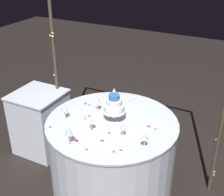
{
  "coord_description": "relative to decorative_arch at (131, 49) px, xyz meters",
  "views": [
    {
      "loc": [
        1.12,
        -2.18,
        2.32
      ],
      "look_at": [
        0.0,
        0.0,
        1.04
      ],
      "focal_mm": 48.73,
      "sensor_mm": 36.0,
      "label": 1
    }
  ],
  "objects": [
    {
      "name": "rose_petal_16",
      "position": [
        0.34,
        -0.32,
        -0.6
      ],
      "size": [
        0.04,
        0.04,
        0.0
      ],
      "primitive_type": "ellipsoid",
      "rotation": [
        0.0,
        0.0,
        5.76
      ],
      "color": "#C61951",
      "rests_on": "main_table"
    },
    {
      "name": "main_table",
      "position": [
        -0.0,
        -0.4,
        -1.0
      ],
      "size": [
        1.27,
        1.27,
        0.79
      ],
      "color": "silver",
      "rests_on": "ground"
    },
    {
      "name": "wine_glass_0",
      "position": [
        -0.15,
        -0.89,
        -0.47
      ],
      "size": [
        0.07,
        0.07,
        0.17
      ],
      "color": "silver",
      "rests_on": "main_table"
    },
    {
      "name": "rose_petal_0",
      "position": [
        -0.06,
        -0.25,
        -0.6
      ],
      "size": [
        0.03,
        0.04,
        0.0
      ],
      "primitive_type": "ellipsoid",
      "rotation": [
        0.0,
        0.0,
        4.66
      ],
      "color": "#C61951",
      "rests_on": "main_table"
    },
    {
      "name": "rose_petal_15",
      "position": [
        0.13,
        -0.43,
        -0.6
      ],
      "size": [
        0.03,
        0.04,
        0.0
      ],
      "primitive_type": "ellipsoid",
      "rotation": [
        0.0,
        0.0,
        4.39
      ],
      "color": "#C61951",
      "rests_on": "main_table"
    },
    {
      "name": "rose_petal_1",
      "position": [
        -0.25,
        -0.48,
        -0.6
      ],
      "size": [
        0.03,
        0.03,
        0.0
      ],
      "primitive_type": "ellipsoid",
      "rotation": [
        0.0,
        0.0,
        2.74
      ],
      "color": "#C61951",
      "rests_on": "main_table"
    },
    {
      "name": "wine_glass_5",
      "position": [
        0.43,
        -0.66,
        -0.48
      ],
      "size": [
        0.06,
        0.06,
        0.16
      ],
      "color": "silver",
      "rests_on": "main_table"
    },
    {
      "name": "rose_petal_3",
      "position": [
        0.07,
        -0.58,
        -0.6
      ],
      "size": [
        0.03,
        0.04,
        0.0
      ],
      "primitive_type": "ellipsoid",
      "rotation": [
        0.0,
        0.0,
        5.05
      ],
      "color": "#C61951",
      "rests_on": "main_table"
    },
    {
      "name": "rose_petal_6",
      "position": [
        -0.36,
        -0.22,
        -0.6
      ],
      "size": [
        0.03,
        0.03,
        0.0
      ],
      "primitive_type": "ellipsoid",
      "rotation": [
        0.0,
        0.0,
        1.96
      ],
      "color": "#C61951",
      "rests_on": "main_table"
    },
    {
      "name": "rose_petal_7",
      "position": [
        0.23,
        -0.81,
        -0.6
      ],
      "size": [
        0.02,
        0.03,
        0.0
      ],
      "primitive_type": "ellipsoid",
      "rotation": [
        0.0,
        0.0,
        4.74
      ],
      "color": "#C61951",
      "rests_on": "main_table"
    },
    {
      "name": "wine_glass_3",
      "position": [
        -0.22,
        -0.3,
        -0.47
      ],
      "size": [
        0.06,
        0.06,
        0.17
      ],
      "color": "silver",
      "rests_on": "main_table"
    },
    {
      "name": "cake_knife",
      "position": [
        -0.05,
        -0.04,
        -0.6
      ],
      "size": [
        0.15,
        0.28,
        0.01
      ],
      "color": "silver",
      "rests_on": "main_table"
    },
    {
      "name": "wine_glass_6",
      "position": [
        -0.17,
        -0.03,
        -0.49
      ],
      "size": [
        0.06,
        0.06,
        0.16
      ],
      "color": "silver",
      "rests_on": "main_table"
    },
    {
      "name": "rose_petal_10",
      "position": [
        0.13,
        -0.45,
        -0.6
      ],
      "size": [
        0.05,
        0.04,
        0.0
      ],
      "primitive_type": "ellipsoid",
      "rotation": [
        0.0,
        0.0,
        2.44
      ],
      "color": "#C61951",
      "rests_on": "main_table"
    },
    {
      "name": "tiered_cake",
      "position": [
        0.01,
        -0.37,
        -0.44
      ],
      "size": [
        0.22,
        0.22,
        0.28
      ],
      "color": "silver",
      "rests_on": "main_table"
    },
    {
      "name": "rose_petal_17",
      "position": [
        0.27,
        -0.76,
        -0.6
      ],
      "size": [
        0.03,
        0.02,
        0.0
      ],
      "primitive_type": "ellipsoid",
      "rotation": [
        0.0,
        0.0,
        0.12
      ],
      "color": "#C61951",
      "rests_on": "main_table"
    },
    {
      "name": "wine_glass_4",
      "position": [
        -0.09,
        -0.64,
        -0.48
      ],
      "size": [
        0.07,
        0.07,
        0.17
      ],
      "color": "silver",
      "rests_on": "main_table"
    },
    {
      "name": "rose_petal_5",
      "position": [
        0.07,
        -0.72,
        -0.6
      ],
      "size": [
        0.04,
        0.03,
        0.0
      ],
      "primitive_type": "ellipsoid",
      "rotation": [
        0.0,
        0.0,
        3.08
      ],
      "color": "#C61951",
      "rests_on": "main_table"
    },
    {
      "name": "wine_glass_2",
      "position": [
        -0.42,
        -0.57,
        -0.49
      ],
      "size": [
        0.06,
        0.06,
        0.16
      ],
      "color": "silver",
      "rests_on": "main_table"
    },
    {
      "name": "rose_petal_11",
      "position": [
        -0.46,
        -0.75,
        -0.6
      ],
      "size": [
        0.04,
        0.04,
        0.0
      ],
      "primitive_type": "ellipsoid",
      "rotation": [
        0.0,
        0.0,
        5.4
      ],
      "color": "#C61951",
      "rests_on": "main_table"
    },
    {
      "name": "rose_petal_14",
      "position": [
        -0.13,
        -0.82,
        -0.6
      ],
      "size": [
        0.05,
        0.05,
        0.0
      ],
      "primitive_type": "ellipsoid",
      "rotation": [
        0.0,
        0.0,
        5.46
      ],
      "color": "#C61951",
      "rests_on": "main_table"
    },
    {
      "name": "rose_petal_9",
      "position": [
        -0.41,
        -0.21,
        -0.6
      ],
      "size": [
        0.04,
        0.05,
        0.0
      ],
      "primitive_type": "ellipsoid",
      "rotation": [
        0.0,
        0.0,
        2.17
      ],
      "color": "#C61951",
      "rests_on": "main_table"
    },
    {
      "name": "rose_petal_12",
      "position": [
        -0.01,
        -0.2,
        -0.6
      ],
      "size": [
        0.03,
        0.03,
        0.0
      ],
      "primitive_type": "ellipsoid",
      "rotation": [
        0.0,
        0.0,
        4.91
      ],
      "color": "#C61951",
      "rests_on": "main_table"
    },
    {
      "name": "rose_petal_2",
      "position": [
        0.01,
        -0.88,
        -0.6
      ],
      "size": [
        0.03,
        0.03,
        0.0
      ],
      "primitive_type": "ellipsoid",
      "rotation": [
        0.0,
        0.0,
        0.72
      ],
      "color": "#C61951",
      "rests_on": "main_table"
    },
    {
      "name": "ground_plane",
      "position": [
        -0.0,
        -0.4,
        -1.39
      ],
      "size": [
        12.0,
        12.0,
        0.0
      ],
      "primitive_type": "plane",
      "color": "black"
    },
    {
      "name": "side_table",
      "position": [
        -1.06,
        -0.22,
        -1.01
      ],
      "size": [
        0.55,
        0.55,
        0.76
      ],
      "color": "silver",
      "rests_on": "ground"
    },
    {
      "name": "rose_petal_4",
      "position": [
        0.41,
        -0.34,
        -0.6
      ],
      "size": [
        0.03,
        0.03,
        0.0
      ],
      "primitive_type": "ellipsoid",
      "rotation": [
        0.0,
        0.0,
        3.76
      ],
      "color": "#C61951",
      "rests_on": "main_table"
    },
    {
      "name": "wine_glass_1",
      "position": [
        0.2,
        -0.58,
        -0.5
      ],
      "size": [
        0.06,
        0.06,
        0.15
      ],
      "color": "silver",
      "rests_on": "main_table"
    },
    {
      "name": "rose_petal_8",
      "position": [
        0.05,
        -0.2,
        -0.6
      ],
      "size": [
        0.03,
        0.03,
        0.0
      ],
      "primitive_type": "ellipsoid",
      "rotation": [
        0.0,
        0.0,
        3.79
      ],
      "color": "#C61951",
      "rests_on": "main_table"
    },
    {
      "name": "rose_petal_13",
      "position": [
        -0.24,
        -0.41,
        -0.6
      ],
      "size": [
        0.04,
        0.04,
        0.0
      ],
      "primitive_type": "ellipsoid",
      "rotation": [
        0.0,
        0.0,
        2.6
      ],
      "color": "#C61951",
      "rests_on": "main_table"
    },
    {
      "name": "decorative_arch",
      "position": [
        0.0,
        0.0,
        0.0
      ],
      "size": [
        1.93,
        0.06,
        2.15
      ],
      "color": "#473D2D",
      "rests_on": "ground"
    }
  ]
}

